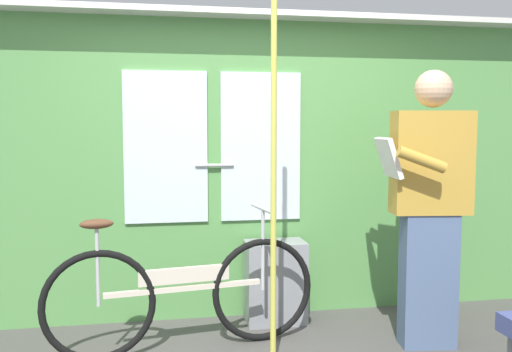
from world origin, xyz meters
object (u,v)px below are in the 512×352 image
at_px(handrail_pole, 274,182).
at_px(trash_bin_by_wall, 275,282).
at_px(bicycle_near_door, 183,294).
at_px(passenger_reading_newspaper, 429,202).

bearing_deg(handrail_pole, trash_bin_by_wall, 76.72).
bearing_deg(bicycle_near_door, handrail_pole, -35.59).
distance_m(bicycle_near_door, trash_bin_by_wall, 0.81).
height_order(bicycle_near_door, passenger_reading_newspaper, passenger_reading_newspaper).
xyz_separation_m(bicycle_near_door, handrail_pole, (0.53, -0.27, 0.74)).
xyz_separation_m(bicycle_near_door, trash_bin_by_wall, (0.69, 0.42, -0.07)).
height_order(trash_bin_by_wall, handrail_pole, handrail_pole).
relative_size(passenger_reading_newspaper, trash_bin_by_wall, 2.99).
height_order(bicycle_near_door, handrail_pole, handrail_pole).
xyz_separation_m(trash_bin_by_wall, handrail_pole, (-0.16, -0.69, 0.81)).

